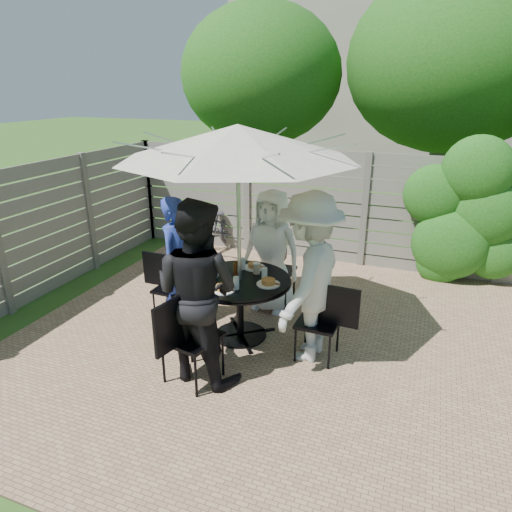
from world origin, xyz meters
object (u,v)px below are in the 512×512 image
at_px(chair_front, 192,355).
at_px(coffee_cup, 257,269).
at_px(chair_left, 173,300).
at_px(patio_table, 240,297).
at_px(person_front, 197,292).
at_px(bicycle, 209,228).
at_px(person_left, 180,262).
at_px(glass_front, 236,283).
at_px(person_right, 309,279).
at_px(syrup_jug, 237,270).
at_px(glass_right, 264,274).
at_px(person_back, 272,252).
at_px(umbrella, 238,142).
at_px(plate_back, 254,266).
at_px(chair_back, 275,284).
at_px(glass_left, 215,272).
at_px(plate_left, 213,271).
at_px(chair_right, 318,337).
at_px(glass_back, 243,264).
at_px(plate_right, 268,283).
at_px(plate_front, 223,289).

height_order(chair_front, coffee_cup, chair_front).
bearing_deg(chair_left, patio_table, -5.00).
distance_m(person_front, bicycle, 3.60).
relative_size(person_left, person_front, 0.86).
bearing_deg(person_front, glass_front, -100.42).
distance_m(person_right, syrup_jug, 0.90).
xyz_separation_m(chair_left, glass_right, (1.23, -0.03, 0.56)).
xyz_separation_m(person_back, person_left, (-0.92, -0.73, -0.01)).
relative_size(umbrella, plate_back, 10.67).
relative_size(chair_back, coffee_cup, 8.31).
bearing_deg(glass_left, person_left, 163.17).
distance_m(person_left, coffee_cup, 0.96).
bearing_deg(syrup_jug, coffee_cup, 40.32).
bearing_deg(person_right, chair_front, -40.70).
distance_m(chair_front, plate_left, 1.13).
distance_m(patio_table, syrup_jug, 0.32).
distance_m(coffee_cup, bicycle, 2.82).
xyz_separation_m(person_right, syrup_jug, (-0.88, 0.15, -0.09)).
distance_m(chair_right, person_right, 0.67).
height_order(plate_left, coffee_cup, coffee_cup).
relative_size(person_front, glass_back, 13.27).
height_order(patio_table, glass_right, glass_right).
height_order(glass_back, bicycle, bicycle).
bearing_deg(patio_table, glass_back, 105.59).
xyz_separation_m(glass_back, glass_front, (0.15, -0.54, 0.00)).
distance_m(umbrella, plate_right, 1.52).
bearing_deg(person_left, chair_back, -40.58).
relative_size(chair_right, glass_left, 6.32).
height_order(chair_back, chair_front, chair_front).
bearing_deg(chair_front, person_right, -34.88).
relative_size(plate_left, glass_back, 1.86).
xyz_separation_m(person_left, bicycle, (-0.78, 2.32, -0.33)).
height_order(chair_back, person_right, person_right).
bearing_deg(umbrella, chair_right, -6.35).
distance_m(umbrella, chair_front, 2.18).
xyz_separation_m(chair_right, glass_right, (-0.69, 0.18, 0.56)).
bearing_deg(glass_back, person_front, -90.92).
height_order(umbrella, glass_left, umbrella).
xyz_separation_m(person_back, chair_right, (0.87, -0.93, -0.54)).
height_order(plate_back, plate_front, same).
xyz_separation_m(person_back, coffee_cup, (0.03, -0.62, 0.01)).
distance_m(person_front, coffee_cup, 1.06).
relative_size(person_back, person_left, 1.01).
relative_size(person_front, glass_front, 13.27).
bearing_deg(plate_front, glass_left, 129.09).
distance_m(chair_left, coffee_cup, 1.22).
xyz_separation_m(person_left, glass_back, (0.75, 0.18, 0.02)).
relative_size(glass_back, syrup_jug, 0.88).
relative_size(chair_back, plate_right, 3.84).
bearing_deg(plate_right, coffee_cup, 133.35).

